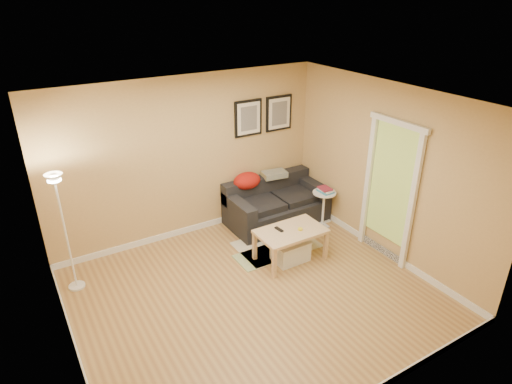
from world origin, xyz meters
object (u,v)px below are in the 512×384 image
Objects in this scene: book_stack at (325,190)px; floor_lamp at (66,237)px; sofa at (277,202)px; side_table at (323,208)px; storage_bin at (290,251)px; coffee_table at (290,245)px.

book_stack is 0.15× the size of floor_lamp.
sofa is 2.80× the size of side_table.
sofa is at bearing 142.18° from book_stack.
side_table is at bearing 29.06° from storage_bin.
sofa reaches higher than book_stack.
sofa is 3.41m from floor_lamp.
storage_bin is 1.29m from side_table.
coffee_table is at bearing -113.57° from sofa.
side_table is 0.34m from book_stack.
floor_lamp is (-3.38, -0.12, 0.43)m from sofa.
storage_bin is (-0.01, -0.02, -0.09)m from coffee_table.
floor_lamp is at bearing 173.26° from book_stack.
sofa reaches higher than side_table.
storage_bin is at bearing -150.94° from side_table.
floor_lamp is at bearing 178.01° from coffee_table.
storage_bin is 1.39m from book_stack.
storage_bin is (-0.48, -1.10, -0.21)m from sofa.
storage_bin is at bearing -99.79° from coffee_table.
floor_lamp reaches higher than storage_bin.
side_table reaches higher than storage_bin.
side_table is at bearing 44.62° from coffee_table.
side_table is at bearing -36.87° from sofa.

